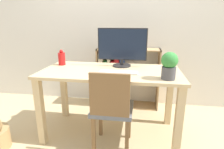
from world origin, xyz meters
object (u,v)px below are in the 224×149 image
at_px(chair, 112,108).
at_px(bookshelf, 116,78).
at_px(keyboard, 118,72).
at_px(monitor, 122,46).
at_px(vase, 62,58).
at_px(potted_plant, 169,65).

relative_size(chair, bookshelf, 0.93).
relative_size(keyboard, bookshelf, 0.43).
height_order(monitor, bookshelf, monitor).
bearing_deg(bookshelf, vase, -133.62).
height_order(keyboard, chair, chair).
distance_m(potted_plant, bookshelf, 1.25).
xyz_separation_m(vase, potted_plant, (1.19, -0.39, 0.05)).
bearing_deg(potted_plant, bookshelf, 121.38).
relative_size(monitor, keyboard, 1.44).
bearing_deg(potted_plant, monitor, 137.15).
bearing_deg(chair, monitor, 79.82).
height_order(keyboard, bookshelf, bookshelf).
height_order(monitor, vase, monitor).
bearing_deg(keyboard, chair, -101.07).
bearing_deg(vase, monitor, 4.02).
relative_size(keyboard, vase, 2.11).
distance_m(vase, chair, 0.90).
xyz_separation_m(keyboard, chair, (-0.04, -0.20, -0.30)).
xyz_separation_m(vase, chair, (0.68, -0.46, -0.38)).
height_order(keyboard, potted_plant, potted_plant).
distance_m(monitor, keyboard, 0.38).
xyz_separation_m(monitor, bookshelf, (-0.14, 0.56, -0.56)).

